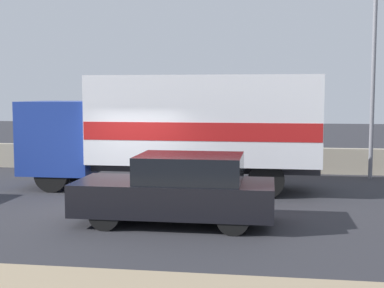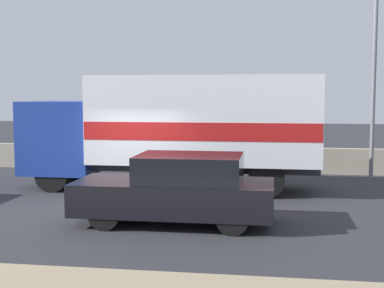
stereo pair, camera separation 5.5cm
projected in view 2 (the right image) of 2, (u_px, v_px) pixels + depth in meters
The scene contains 5 objects.
ground_plane at pixel (123, 208), 13.49m from camera, with size 80.00×80.00×0.00m, color #2D2D33.
stone_wall_backdrop at pixel (172, 158), 20.10m from camera, with size 60.00×0.35×0.92m.
street_lamp at pixel (375, 45), 17.76m from camera, with size 0.56×0.28×7.85m.
box_truck at pixel (180, 126), 15.98m from camera, with size 8.82×2.58×3.40m.
car_hatchback at pixel (178, 190), 11.79m from camera, with size 4.37×1.82×1.55m.
Camera 2 is at (3.72, -12.87, 2.88)m, focal length 50.00 mm.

